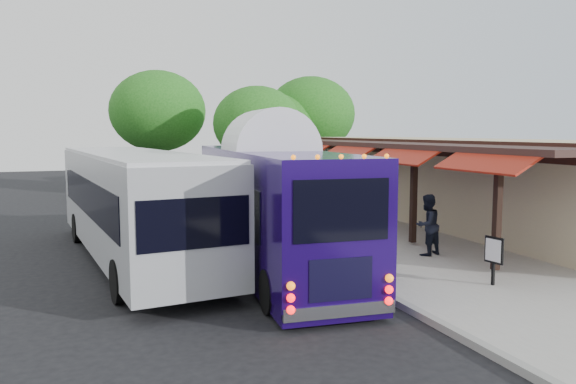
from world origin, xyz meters
name	(u,v)px	position (x,y,z in m)	size (l,w,h in m)	color
ground	(308,257)	(0.00, 0.00, 0.00)	(90.00, 90.00, 0.00)	black
sidewalk	(384,226)	(5.00, 4.00, 0.07)	(10.00, 40.00, 0.15)	#9E9B93
curb	(269,233)	(0.05, 4.00, 0.07)	(0.20, 40.00, 0.16)	gray
station_shelter	(454,180)	(8.38, 4.00, 1.85)	(8.15, 20.00, 3.60)	#C9B98B
coach_bus	(270,200)	(-1.45, -0.57, 1.95)	(3.21, 11.47, 3.63)	#1A064E
city_bus	(133,201)	(-5.10, 1.57, 1.82)	(4.05, 12.50, 3.30)	#999BA1
ped_a	(386,244)	(0.83, -3.27, 0.99)	(0.61, 0.40, 1.67)	black
ped_b	(427,225)	(3.28, -1.55, 1.09)	(0.91, 0.71, 1.87)	black
ped_c	(289,191)	(2.93, 9.55, 1.04)	(1.05, 0.44, 1.79)	black
ped_d	(286,186)	(3.40, 11.34, 1.10)	(1.23, 0.71, 1.90)	black
sign_board	(494,253)	(2.85, -5.00, 0.96)	(0.14, 0.55, 1.20)	black
tree_left	(257,124)	(3.17, 15.55, 4.37)	(5.12, 5.12, 6.56)	#382314
tree_mid	(282,127)	(5.91, 18.81, 4.23)	(4.95, 4.95, 6.34)	#382314
tree_right	(311,114)	(8.15, 19.37, 5.07)	(5.94, 5.94, 7.61)	#382314
tree_far	(158,111)	(-1.77, 21.07, 5.21)	(6.10, 6.10, 7.81)	#382314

